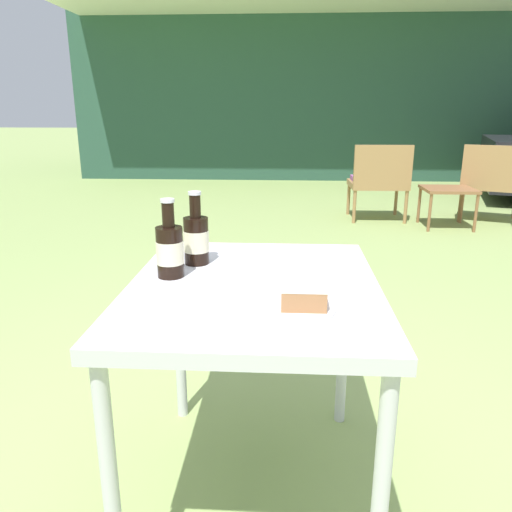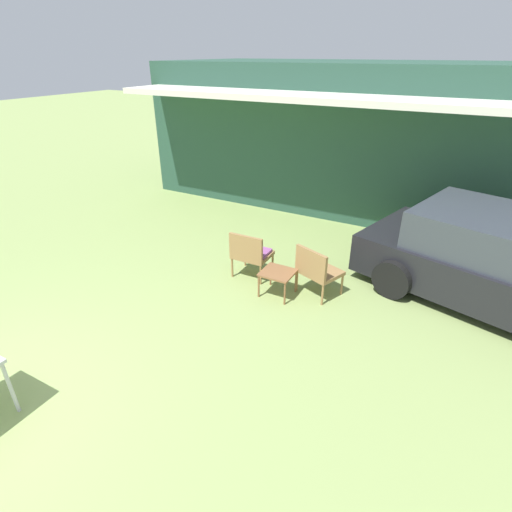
# 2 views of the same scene
# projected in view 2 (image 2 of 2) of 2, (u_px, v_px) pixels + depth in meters

# --- Properties ---
(cabin_building) EXTENTS (8.79, 5.49, 3.25)m
(cabin_building) POSITION_uv_depth(u_px,v_px,m) (343.00, 131.00, 10.28)
(cabin_building) COLOR #284C3D
(cabin_building) RESTS_ON ground_plane
(parked_car) EXTENTS (4.54, 2.93, 1.37)m
(parked_car) POSITION_uv_depth(u_px,v_px,m) (505.00, 264.00, 5.88)
(parked_car) COLOR black
(parked_car) RESTS_ON ground_plane
(wicker_chair_cushioned) EXTENTS (0.61, 0.52, 0.82)m
(wicker_chair_cushioned) POSITION_uv_depth(u_px,v_px,m) (251.00, 252.00, 6.68)
(wicker_chair_cushioned) COLOR #9E7547
(wicker_chair_cushioned) RESTS_ON ground_plane
(wicker_chair_plain) EXTENTS (0.74, 0.70, 0.82)m
(wicker_chair_plain) POSITION_uv_depth(u_px,v_px,m) (317.00, 269.00, 6.16)
(wicker_chair_plain) COLOR #9E7547
(wicker_chair_plain) RESTS_ON ground_plane
(garden_side_table) EXTENTS (0.50, 0.47, 0.41)m
(garden_side_table) POSITION_uv_depth(u_px,v_px,m) (278.00, 274.00, 6.21)
(garden_side_table) COLOR brown
(garden_side_table) RESTS_ON ground_plane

